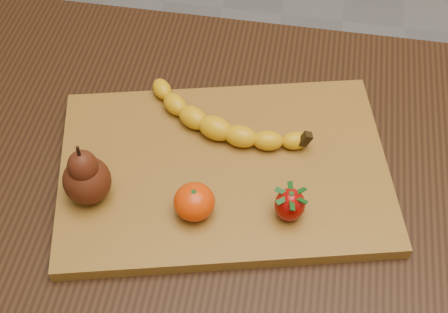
% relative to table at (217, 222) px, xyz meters
% --- Properties ---
extents(table, '(1.00, 0.70, 0.76)m').
position_rel_table_xyz_m(table, '(0.00, 0.00, 0.00)').
color(table, black).
rests_on(table, ground).
extents(cutting_board, '(0.51, 0.40, 0.02)m').
position_rel_table_xyz_m(cutting_board, '(0.01, 0.02, 0.11)').
color(cutting_board, brown).
rests_on(cutting_board, table).
extents(banana, '(0.22, 0.12, 0.03)m').
position_rel_table_xyz_m(banana, '(-0.01, 0.07, 0.13)').
color(banana, '#D9A00A').
rests_on(banana, cutting_board).
extents(pear, '(0.06, 0.06, 0.10)m').
position_rel_table_xyz_m(pear, '(-0.16, -0.06, 0.17)').
color(pear, '#451A0B').
rests_on(pear, cutting_board).
extents(mandarin, '(0.07, 0.07, 0.05)m').
position_rel_table_xyz_m(mandarin, '(-0.02, -0.06, 0.14)').
color(mandarin, '#CD3302').
rests_on(mandarin, cutting_board).
extents(strawberry, '(0.05, 0.05, 0.05)m').
position_rel_table_xyz_m(strawberry, '(0.10, -0.05, 0.14)').
color(strawberry, '#8C0603').
rests_on(strawberry, cutting_board).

